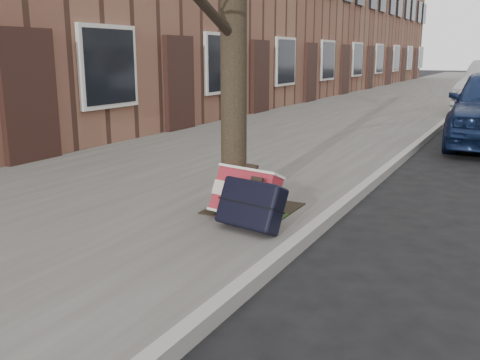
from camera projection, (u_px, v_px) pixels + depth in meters
The scene contains 6 objects.
ground at pixel (433, 306), 3.74m from camera, with size 120.00×120.00×0.00m, color black.
near_sidewalk at pixel (387, 104), 18.33m from camera, with size 5.00×70.00×0.12m, color slate.
house_near at pixel (247, 8), 21.07m from camera, with size 6.80×40.00×7.00m, color brown.
dirt_patch at pixel (253, 208), 5.65m from camera, with size 0.85×0.85×0.01m, color black.
suitcase_red at pixel (245, 194), 5.23m from camera, with size 0.67×0.19×0.49m, color maroon.
suitcase_navy at pixel (251, 204), 4.93m from camera, with size 0.63×0.20×0.45m, color black.
Camera 1 is at (0.40, -3.67, 1.72)m, focal length 40.00 mm.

